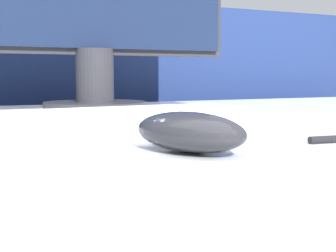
{
  "coord_description": "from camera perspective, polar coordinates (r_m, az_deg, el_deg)",
  "views": [
    {
      "loc": [
        -0.2,
        -0.56,
        0.8
      ],
      "look_at": [
        -0.0,
        -0.14,
        0.75
      ],
      "focal_mm": 50.0,
      "sensor_mm": 36.0,
      "label": 1
    }
  ],
  "objects": [
    {
      "name": "partition_panel",
      "position": [
        1.34,
        -15.86,
        -6.72
      ],
      "size": [
        5.0,
        0.03,
        1.01
      ],
      "color": "navy",
      "rests_on": "ground_plane"
    },
    {
      "name": "computer_mouse_near",
      "position": [
        0.44,
        2.1,
        -0.73
      ],
      "size": [
        0.1,
        0.14,
        0.04
      ],
      "rotation": [
        0.0,
        0.0,
        0.33
      ],
      "color": "#232328",
      "rests_on": "desk"
    },
    {
      "name": "keyboard",
      "position": [
        0.66,
        -6.85,
        0.93
      ],
      "size": [
        0.44,
        0.17,
        0.02
      ],
      "rotation": [
        0.0,
        0.0,
        0.08
      ],
      "color": "silver",
      "rests_on": "desk"
    }
  ]
}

